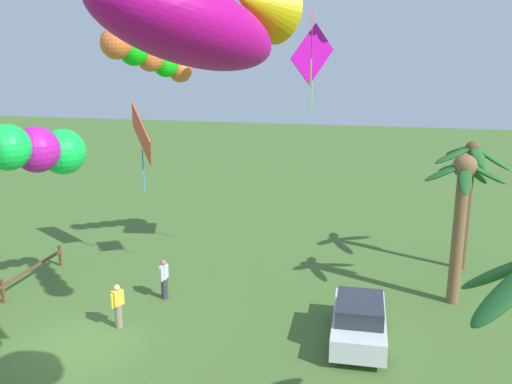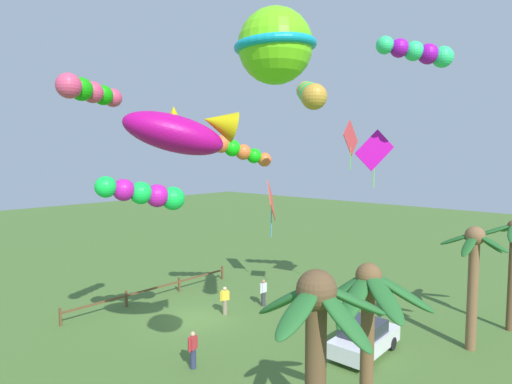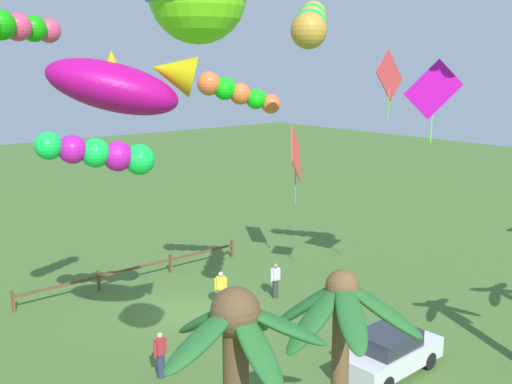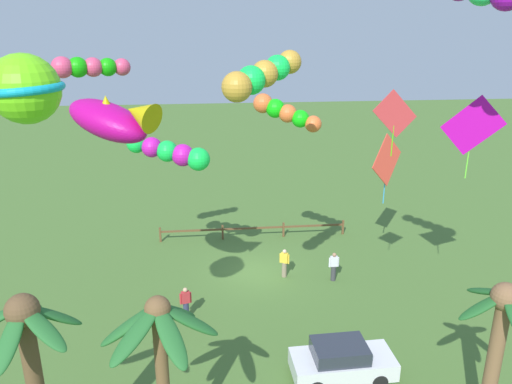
# 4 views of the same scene
# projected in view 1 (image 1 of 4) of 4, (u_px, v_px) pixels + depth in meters

# --- Properties ---
(ground_plane) EXTENTS (120.00, 120.00, 0.00)m
(ground_plane) POSITION_uv_depth(u_px,v_px,m) (81.00, 346.00, 17.59)
(ground_plane) COLOR #476B2D
(palm_tree_2) EXTENTS (2.79, 2.97, 5.75)m
(palm_tree_2) POSITION_uv_depth(u_px,v_px,m) (462.00, 201.00, 19.76)
(palm_tree_2) COLOR brown
(palm_tree_2) RESTS_ON ground
(palm_tree_3) EXTENTS (3.28, 3.25, 5.71)m
(palm_tree_3) POSITION_uv_depth(u_px,v_px,m) (471.00, 172.00, 22.98)
(palm_tree_3) COLOR brown
(palm_tree_3) RESTS_ON ground
(parked_car_0) EXTENTS (3.95, 1.84, 1.51)m
(parked_car_0) POSITION_uv_depth(u_px,v_px,m) (359.00, 320.00, 17.74)
(parked_car_0) COLOR silver
(parked_car_0) RESTS_ON ground
(spectator_0) EXTENTS (0.50, 0.37, 1.59)m
(spectator_0) POSITION_uv_depth(u_px,v_px,m) (118.00, 306.00, 18.63)
(spectator_0) COLOR gray
(spectator_0) RESTS_ON ground
(spectator_2) EXTENTS (0.55, 0.26, 1.59)m
(spectator_2) POSITION_uv_depth(u_px,v_px,m) (164.00, 279.00, 20.86)
(spectator_2) COLOR #38383D
(spectator_2) RESTS_ON ground
(kite_tube_0) EXTENTS (2.92, 1.87, 1.60)m
(kite_tube_0) POSITION_uv_depth(u_px,v_px,m) (146.00, 56.00, 15.82)
(kite_tube_0) COLOR orange
(kite_diamond_2) EXTENTS (1.89, 1.47, 3.28)m
(kite_diamond_2) POSITION_uv_depth(u_px,v_px,m) (313.00, 55.00, 21.18)
(kite_diamond_2) COLOR #BB0DA2
(kite_tube_4) EXTENTS (3.86, 1.76, 1.64)m
(kite_tube_4) POSITION_uv_depth(u_px,v_px,m) (15.00, 148.00, 11.60)
(kite_tube_4) COLOR #14DA47
(kite_fish_5) EXTENTS (4.04, 3.38, 2.02)m
(kite_fish_5) POSITION_uv_depth(u_px,v_px,m) (198.00, 20.00, 8.39)
(kite_fish_5) COLOR #B50A7B
(kite_diamond_6) EXTENTS (2.22, 1.79, 3.88)m
(kite_diamond_6) POSITION_uv_depth(u_px,v_px,m) (141.00, 135.00, 23.11)
(kite_diamond_6) COLOR #F04733
(kite_diamond_7) EXTENTS (1.77, 0.25, 2.49)m
(kite_diamond_7) POSITION_uv_depth(u_px,v_px,m) (312.00, 37.00, 17.88)
(kite_diamond_7) COLOR #D4383C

